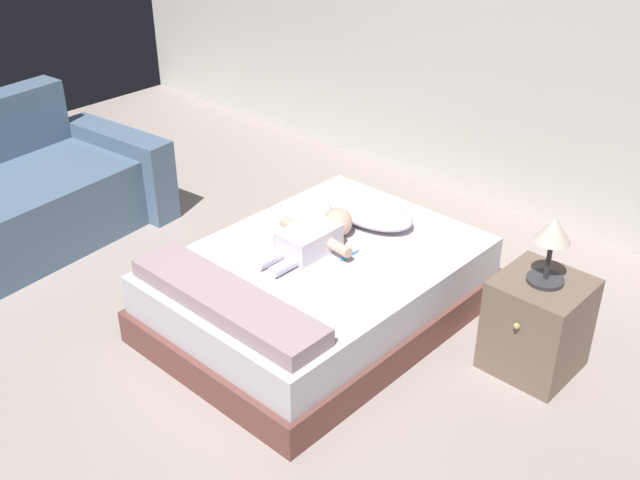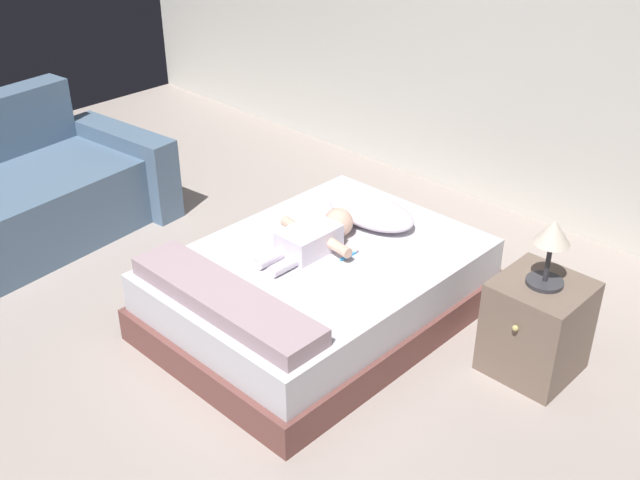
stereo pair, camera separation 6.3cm
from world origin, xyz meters
name	(u,v)px [view 2 (the right image)]	position (x,y,z in m)	size (l,w,h in m)	color
ground_plane	(167,430)	(0.00, 0.00, 0.00)	(8.00, 8.00, 0.00)	#A4968E
wall_behind_bed	(549,15)	(0.00, 3.00, 1.34)	(8.00, 0.12, 2.67)	silver
bed	(320,289)	(-0.10, 1.10, 0.19)	(1.25, 1.72, 0.40)	brown
pillow	(371,211)	(-0.17, 1.58, 0.45)	(0.56, 0.32, 0.12)	silver
baby	(315,237)	(-0.19, 1.15, 0.46)	(0.50, 0.63, 0.16)	white
toothbrush	(350,255)	(0.01, 1.21, 0.40)	(0.02, 0.13, 0.02)	#2E98F0
couch	(7,203)	(-2.07, 0.33, 0.29)	(1.18, 1.95, 0.86)	slate
nightstand	(537,327)	(0.94, 1.53, 0.25)	(0.41, 0.44, 0.50)	#756153
lamp	(552,240)	(0.94, 1.53, 0.73)	(0.18, 0.18, 0.34)	#333338
blanket	(225,299)	(-0.10, 0.46, 0.44)	(1.12, 0.26, 0.09)	#A68D95
toy_block	(295,234)	(-0.32, 1.13, 0.44)	(0.08, 0.08, 0.08)	gold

